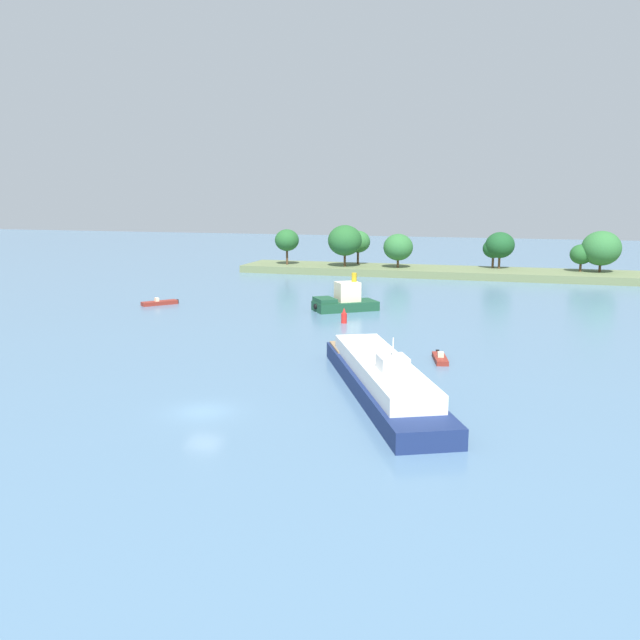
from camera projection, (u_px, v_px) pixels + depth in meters
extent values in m
plane|color=slate|center=(203.00, 412.00, 50.27)|extent=(400.00, 400.00, 0.00)
cube|color=#66754C|center=(444.00, 272.00, 131.05)|extent=(78.66, 12.50, 1.37)
cylinder|color=#513823|center=(287.00, 257.00, 137.55)|extent=(0.44, 0.44, 2.95)
ellipsoid|color=#235B28|center=(287.00, 240.00, 136.93)|extent=(4.79, 4.79, 4.31)
cylinder|color=#513823|center=(345.00, 260.00, 133.81)|extent=(0.44, 0.44, 2.45)
ellipsoid|color=#235B28|center=(345.00, 240.00, 133.09)|extent=(6.57, 6.57, 5.91)
cylinder|color=#513823|center=(358.00, 258.00, 138.12)|extent=(0.44, 0.44, 2.59)
ellipsoid|color=#2D6B33|center=(358.00, 242.00, 137.52)|extent=(4.85, 4.85, 4.36)
cylinder|color=#513823|center=(398.00, 263.00, 131.91)|extent=(0.44, 0.44, 1.68)
ellipsoid|color=#2D6B33|center=(398.00, 247.00, 131.34)|extent=(5.64, 5.64, 5.07)
cylinder|color=#513823|center=(493.00, 263.00, 131.19)|extent=(0.44, 0.44, 2.13)
ellipsoid|color=#194C23|center=(493.00, 249.00, 130.70)|extent=(4.02, 4.02, 3.61)
cylinder|color=#513823|center=(499.00, 263.00, 130.48)|extent=(0.44, 0.44, 2.27)
ellipsoid|color=#194C23|center=(500.00, 245.00, 129.87)|extent=(5.44, 5.44, 4.90)
cylinder|color=#513823|center=(580.00, 267.00, 125.48)|extent=(0.44, 0.44, 1.56)
ellipsoid|color=#235B28|center=(581.00, 254.00, 125.04)|extent=(4.02, 4.02, 3.62)
cylinder|color=#513823|center=(600.00, 268.00, 124.58)|extent=(0.44, 0.44, 1.56)
ellipsoid|color=#2D6B33|center=(601.00, 248.00, 123.93)|extent=(6.93, 6.93, 6.24)
cube|color=maroon|center=(440.00, 359.00, 65.25)|extent=(2.05, 4.35, 0.45)
cube|color=beige|center=(441.00, 355.00, 64.85)|extent=(0.66, 0.61, 0.50)
cube|color=black|center=(437.00, 353.00, 67.45)|extent=(0.38, 0.35, 0.56)
cube|color=maroon|center=(159.00, 303.00, 97.47)|extent=(4.40, 4.69, 0.54)
cube|color=beige|center=(157.00, 299.00, 97.18)|extent=(0.86, 0.85, 0.50)
cube|color=black|center=(177.00, 301.00, 98.86)|extent=(0.43, 0.42, 0.56)
cube|color=#19472D|center=(345.00, 306.00, 92.90)|extent=(9.16, 8.17, 1.24)
cube|color=#19472D|center=(325.00, 300.00, 91.77)|extent=(4.03, 4.32, 0.60)
cube|color=beige|center=(347.00, 292.00, 92.65)|extent=(3.91, 3.84, 2.60)
cylinder|color=gold|center=(354.00, 277.00, 92.61)|extent=(0.70, 0.70, 1.20)
cylinder|color=black|center=(315.00, 307.00, 91.47)|extent=(0.65, 0.74, 0.70)
cube|color=navy|center=(382.00, 385.00, 54.66)|extent=(15.09, 25.40, 1.43)
cube|color=white|center=(382.00, 368.00, 54.40)|extent=(12.06, 19.95, 1.30)
cube|color=white|center=(393.00, 363.00, 51.04)|extent=(2.90, 3.05, 1.10)
cube|color=#937551|center=(355.00, 346.00, 64.56)|extent=(5.73, 5.97, 0.16)
cylinder|color=silver|center=(393.00, 347.00, 50.81)|extent=(0.10, 0.10, 1.40)
cylinder|color=red|center=(344.00, 318.00, 83.90)|extent=(0.70, 0.70, 1.20)
cone|color=red|center=(344.00, 311.00, 83.72)|extent=(0.49, 0.49, 0.70)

